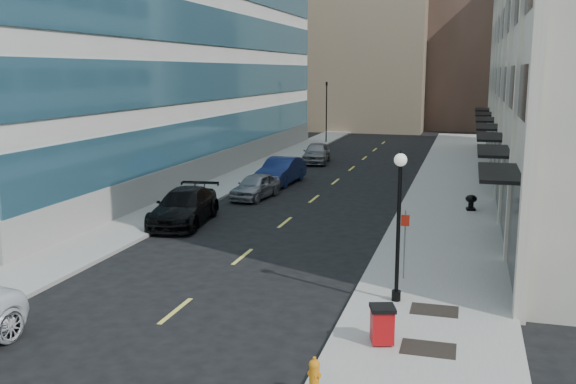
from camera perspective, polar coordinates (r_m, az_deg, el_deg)
The scene contains 20 objects.
ground at distance 18.49m, azimuth -12.70°, elevation -12.43°, with size 160.00×160.00×0.00m, color black.
sidewalk_right at distance 35.59m, azimuth 14.15°, elevation -1.13°, with size 5.00×80.00×0.15m, color gray.
sidewalk_left at distance 38.55m, azimuth -7.11°, elevation 0.02°, with size 3.00×80.00×0.15m, color gray.
building_left at distance 48.47m, azimuth -14.70°, elevation 13.71°, with size 16.14×46.00×20.00m.
skyline_tan_near at distance 84.04m, azimuth 7.60°, elevation 15.30°, with size 14.00×18.00×28.00m, color #806954.
skyline_tan_far at distance 95.58m, azimuth 2.36°, elevation 13.02°, with size 12.00×14.00×22.00m, color #806954.
skyline_stone at distance 81.48m, azimuth 23.15°, elevation 11.88°, with size 10.00×14.00×20.00m, color beige.
grate_mid at distance 17.36m, azimuth 12.36°, elevation -13.44°, with size 1.40×1.00×0.01m, color black.
grate_far at distance 19.95m, azimuth 12.88°, elevation -10.20°, with size 1.40×1.00×0.01m, color black.
road_centerline at distance 33.70m, azimuth 1.13°, elevation -1.57°, with size 0.15×68.20×0.01m.
traffic_signal at distance 64.38m, azimuth 3.46°, elevation 9.41°, with size 0.66×0.66×6.98m.
car_black_pickup at distance 30.88m, azimuth -9.22°, elevation -1.30°, with size 2.30×5.67×1.65m, color black.
car_silver_sedan at distance 36.57m, azimuth -2.91°, elevation 0.52°, with size 1.68×4.17×1.42m, color gray.
car_blue_sedan at distance 41.23m, azimuth -0.62°, elevation 1.88°, with size 1.79×5.12×1.69m, color #152150.
car_grey_sedan at distance 50.65m, azimuth 2.54°, elevation 3.49°, with size 1.91×4.74×1.62m, color gray.
fire_hydrant at distance 14.78m, azimuth 2.35°, elevation -15.96°, with size 0.34×0.34×0.83m.
trash_bin at distance 17.25m, azimuth 8.38°, elevation -11.48°, with size 0.79×0.79×1.03m.
lamppost at distance 19.74m, azimuth 9.82°, elevation -1.91°, with size 0.39×0.39×4.72m.
sign_post at distance 22.19m, azimuth 10.34°, elevation -3.77°, with size 0.28×0.06×2.41m.
urn_planter at distance 34.10m, azimuth 15.97°, elevation -0.76°, with size 0.58×0.58×0.80m.
Camera 1 is at (8.34, -14.86, 7.20)m, focal length 40.00 mm.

